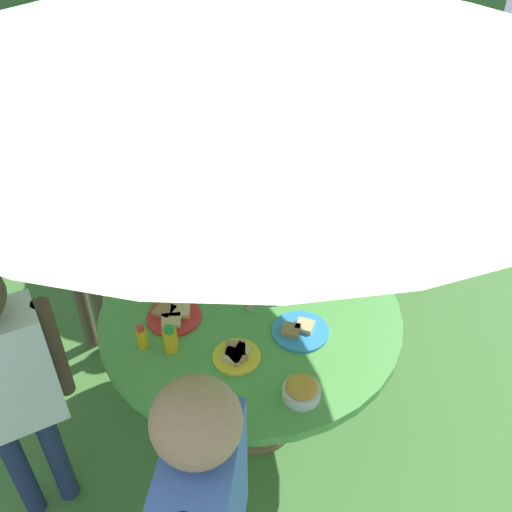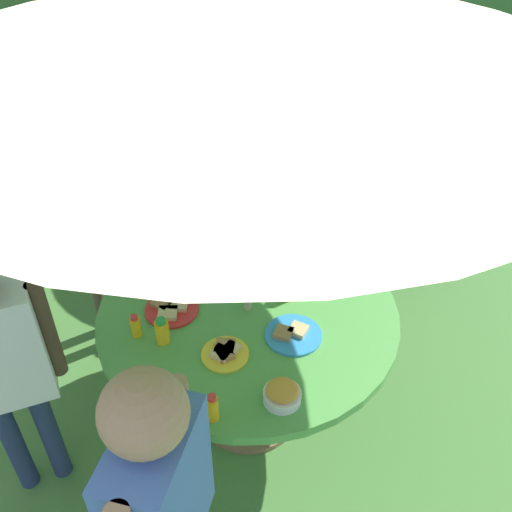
{
  "view_description": "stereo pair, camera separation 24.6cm",
  "coord_description": "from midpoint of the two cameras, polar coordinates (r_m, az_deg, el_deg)",
  "views": [
    {
      "loc": [
        -0.78,
        -1.68,
        2.48
      ],
      "look_at": [
        0.06,
        0.07,
        0.97
      ],
      "focal_mm": 39.27,
      "sensor_mm": 36.0,
      "label": 1
    },
    {
      "loc": [
        -0.56,
        -1.77,
        2.48
      ],
      "look_at": [
        0.06,
        0.07,
        0.97
      ],
      "focal_mm": 39.27,
      "sensor_mm": 36.0,
      "label": 2
    }
  ],
  "objects": [
    {
      "name": "cup_near",
      "position": [
        2.89,
        0.78,
        1.58
      ],
      "size": [
        0.06,
        0.06,
        0.07
      ],
      "primitive_type": "cylinder",
      "color": "#E04C47",
      "rests_on": "garden_table"
    },
    {
      "name": "juice_bottle_mid_left",
      "position": [
        2.37,
        -11.72,
        -8.46
      ],
      "size": [
        0.06,
        0.06,
        0.13
      ],
      "color": "yellow",
      "rests_on": "garden_table"
    },
    {
      "name": "plate_center_front",
      "position": [
        2.77,
        -5.49,
        -0.95
      ],
      "size": [
        0.19,
        0.19,
        0.03
      ],
      "color": "#338CD8",
      "rests_on": "garden_table"
    },
    {
      "name": "juice_bottle_center_back",
      "position": [
        2.41,
        -14.46,
        -8.13
      ],
      "size": [
        0.04,
        0.04,
        0.11
      ],
      "color": "yellow",
      "rests_on": "garden_table"
    },
    {
      "name": "snack_bowl",
      "position": [
        2.18,
        1.37,
        -13.67
      ],
      "size": [
        0.15,
        0.15,
        0.08
      ],
      "color": "white",
      "rests_on": "garden_table"
    },
    {
      "name": "plate_near_right",
      "position": [
        2.33,
        -5.06,
        -10.14
      ],
      "size": [
        0.2,
        0.2,
        0.03
      ],
      "color": "yellow",
      "rests_on": "garden_table"
    },
    {
      "name": "hedge_backdrop",
      "position": [
        5.35,
        -18.42,
        18.63
      ],
      "size": [
        9.0,
        0.7,
        1.76
      ],
      "primitive_type": "cube",
      "color": "#33602D",
      "rests_on": "ground_plane"
    },
    {
      "name": "patio_umbrella",
      "position": [
        1.91,
        -4.82,
        23.16
      ],
      "size": [
        2.38,
        2.38,
        2.14
      ],
      "color": "#B7AD8C",
      "rests_on": "ground_plane"
    },
    {
      "name": "wooden_chair",
      "position": [
        3.7,
        -4.48,
        6.2
      ],
      "size": [
        0.62,
        0.61,
        0.97
      ],
      "rotation": [
        0.0,
        0.0,
        -0.34
      ],
      "color": "brown",
      "rests_on": "ground_plane"
    },
    {
      "name": "child_in_grey_shirt",
      "position": [
        3.35,
        -2.95,
        6.68
      ],
      "size": [
        0.28,
        0.37,
        1.17
      ],
      "rotation": [
        0.0,
        0.0,
        -2.0
      ],
      "color": "brown",
      "rests_on": "ground_plane"
    },
    {
      "name": "dome_tent",
      "position": [
        4.26,
        2.06,
        15.04
      ],
      "size": [
        2.52,
        2.52,
        1.68
      ],
      "rotation": [
        0.0,
        0.0,
        0.19
      ],
      "color": "teal",
      "rests_on": "ground_plane"
    },
    {
      "name": "plate_near_left",
      "position": [
        2.53,
        -11.21,
        -6.12
      ],
      "size": [
        0.24,
        0.24,
        0.03
      ],
      "color": "red",
      "rests_on": "garden_table"
    },
    {
      "name": "juice_bottle_far_right",
      "position": [
        2.78,
        0.6,
        0.39
      ],
      "size": [
        0.05,
        0.05,
        0.11
      ],
      "color": "yellow",
      "rests_on": "garden_table"
    },
    {
      "name": "juice_bottle_mid_right",
      "position": [
        2.58,
        0.79,
        -3.01
      ],
      "size": [
        0.06,
        0.06,
        0.12
      ],
      "color": "yellow",
      "rests_on": "garden_table"
    },
    {
      "name": "plate_back_edge",
      "position": [
        2.43,
        1.58,
        -7.7
      ],
      "size": [
        0.25,
        0.25,
        0.03
      ],
      "color": "#338CD8",
      "rests_on": "garden_table"
    },
    {
      "name": "child_in_blue_shirt",
      "position": [
        1.81,
        -9.47,
        -23.72
      ],
      "size": [
        0.37,
        0.42,
        1.41
      ],
      "rotation": [
        0.0,
        0.0,
        0.99
      ],
      "color": "navy",
      "rests_on": "ground_plane"
    },
    {
      "name": "child_in_pink_shirt",
      "position": [
        3.05,
        -20.09,
        1.15
      ],
      "size": [
        0.33,
        0.36,
        1.21
      ],
      "rotation": [
        0.0,
        0.0,
        -0.92
      ],
      "color": "brown",
      "rests_on": "ground_plane"
    },
    {
      "name": "juice_bottle_far_left",
      "position": [
        2.1,
        -5.5,
        -15.64
      ],
      "size": [
        0.05,
        0.05,
        0.13
      ],
      "color": "yellow",
      "rests_on": "garden_table"
    },
    {
      "name": "cup_far",
      "position": [
        2.65,
        -13.09,
        -3.48
      ],
      "size": [
        0.07,
        0.07,
        0.06
      ],
      "primitive_type": "cylinder",
      "color": "#E04C47",
      "rests_on": "garden_table"
    },
    {
      "name": "garden_table",
      "position": [
        2.63,
        -3.24,
        -7.64
      ],
      "size": [
        1.36,
        1.36,
        0.74
      ],
      "color": "brown",
      "rests_on": "ground_plane"
    },
    {
      "name": "ground_plane",
      "position": [
        3.1,
        -2.83,
        -15.65
      ],
      "size": [
        10.0,
        10.0,
        0.02
      ],
      "primitive_type": "cube",
      "color": "#477A38"
    },
    {
      "name": "child_in_white_shirt",
      "position": [
        2.34,
        -27.4,
        -10.77
      ],
      "size": [
        0.47,
        0.24,
        1.38
      ],
      "rotation": [
        0.0,
        0.0,
        0.05
      ],
      "color": "navy",
      "rests_on": "ground_plane"
    }
  ]
}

